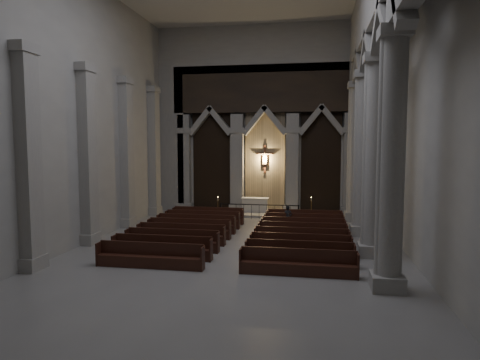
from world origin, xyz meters
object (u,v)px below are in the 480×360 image
Objects in this scene: altar at (255,204)px; pews at (242,237)px; candle_stand_left at (218,212)px; candle_stand_right at (311,213)px; altar_rail at (259,209)px; worshipper at (288,218)px.

altar is 0.18× the size of pews.
candle_stand_left is at bearing 112.58° from pews.
altar is at bearing 93.73° from pews.
pews is at bearing -67.42° from candle_stand_left.
pews is at bearing -114.66° from candle_stand_right.
altar is at bearing 44.95° from candle_stand_left.
candle_stand_right is (3.05, 0.61, -0.25)m from altar_rail.
candle_stand_left reaches higher than altar.
candle_stand_right reaches higher than altar.
candle_stand_right is at bearing -21.32° from altar.
altar_rail is 3.12m from candle_stand_right.
worshipper reaches higher than altar.
altar reaches higher than pews.
altar_rail is 6.05m from pews.
candle_stand_right reaches higher than altar_rail.
worshipper is at bearing -32.47° from candle_stand_left.
pews is (0.52, -8.05, -0.30)m from altar.
candle_stand_left is (-2.52, 0.02, -0.26)m from altar_rail.
altar_rail is 3.34m from worshipper.
altar is 2.08m from altar_rail.
candle_stand_left is at bearing 179.60° from altar_rail.
candle_stand_right is 0.14× the size of pews.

